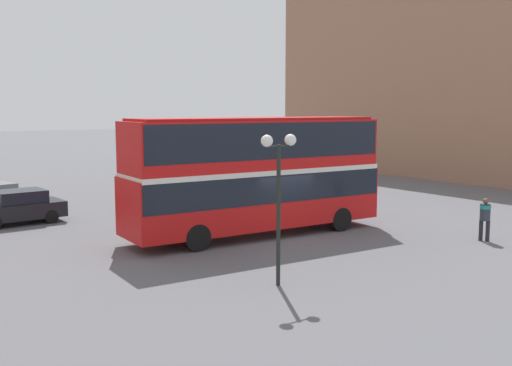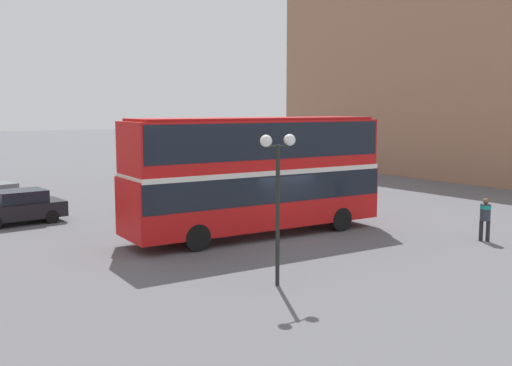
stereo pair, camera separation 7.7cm
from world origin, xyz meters
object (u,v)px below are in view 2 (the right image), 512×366
parked_car_kerb_far (18,207)px  street_lamp_twin_globe (278,172)px  double_decker_bus (256,169)px  pedestrian_foreground (485,215)px

parked_car_kerb_far → street_lamp_twin_globe: street_lamp_twin_globe is taller
double_decker_bus → pedestrian_foreground: bearing=-39.3°
double_decker_bus → pedestrian_foreground: double_decker_bus is taller
double_decker_bus → street_lamp_twin_globe: (-3.49, -5.99, 0.61)m
double_decker_bus → parked_car_kerb_far: bearing=134.6°
pedestrian_foreground → street_lamp_twin_globe: size_ratio=0.38×
pedestrian_foreground → parked_car_kerb_far: (-13.80, 14.20, -0.28)m
double_decker_bus → parked_car_kerb_far: (-7.22, 8.18, -1.97)m
double_decker_bus → street_lamp_twin_globe: 6.96m
parked_car_kerb_far → pedestrian_foreground: bearing=131.3°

